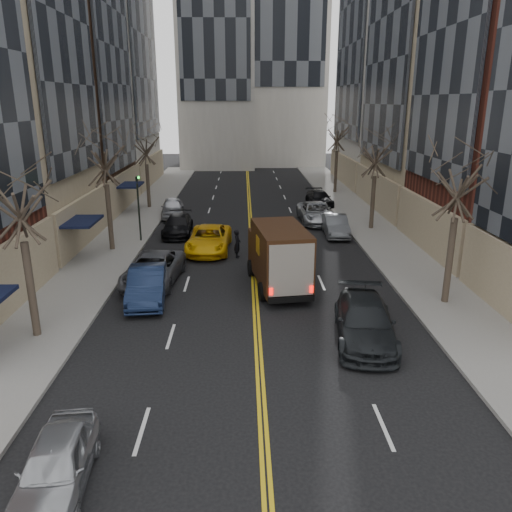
{
  "coord_description": "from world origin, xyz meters",
  "views": [
    {
      "loc": [
        -0.52,
        -10.27,
        9.08
      ],
      "look_at": [
        0.03,
        11.71,
        2.2
      ],
      "focal_mm": 35.0,
      "sensor_mm": 36.0,
      "label": 1
    }
  ],
  "objects": [
    {
      "name": "tree_lf_far",
      "position": [
        -8.8,
        33.0,
        6.02
      ],
      "size": [
        3.2,
        3.2,
        8.12
      ],
      "color": "#382D23",
      "rests_on": "sidewalk_left"
    },
    {
      "name": "tree_lf_near",
      "position": [
        -8.8,
        8.0,
        6.24
      ],
      "size": [
        3.2,
        3.2,
        8.41
      ],
      "color": "#382D23",
      "rests_on": "sidewalk_left"
    },
    {
      "name": "tree_rt_far",
      "position": [
        8.8,
        40.0,
        6.74
      ],
      "size": [
        3.2,
        3.2,
        9.11
      ],
      "color": "#382D23",
      "rests_on": "sidewalk_right"
    },
    {
      "name": "parked_rt_b",
      "position": [
        5.1,
        27.42,
        0.76
      ],
      "size": [
        2.69,
        5.55,
        1.52
      ],
      "primitive_type": "imported",
      "rotation": [
        0.0,
        0.0,
        0.03
      ],
      "color": "#A3A7AB",
      "rests_on": "ground"
    },
    {
      "name": "parked_lf_d",
      "position": [
        -5.17,
        23.96,
        0.68
      ],
      "size": [
        2.0,
        4.74,
        1.37
      ],
      "primitive_type": "imported",
      "rotation": [
        0.0,
        0.0,
        0.02
      ],
      "color": "black",
      "rests_on": "ground"
    },
    {
      "name": "tree_rt_near",
      "position": [
        8.8,
        11.0,
        6.45
      ],
      "size": [
        3.2,
        3.2,
        8.71
      ],
      "color": "#382D23",
      "rests_on": "sidewalk_right"
    },
    {
      "name": "pedestrian",
      "position": [
        -0.92,
        18.5,
        0.85
      ],
      "size": [
        0.45,
        0.65,
        1.71
      ],
      "primitive_type": "imported",
      "rotation": [
        0.0,
        0.0,
        1.5
      ],
      "color": "black",
      "rests_on": "ground"
    },
    {
      "name": "traffic_signal",
      "position": [
        -7.39,
        22.0,
        2.82
      ],
      "size": [
        0.29,
        0.26,
        4.7
      ],
      "color": "black",
      "rests_on": "sidewalk_left"
    },
    {
      "name": "parked_lf_b",
      "position": [
        -5.1,
        11.86,
        0.78
      ],
      "size": [
        2.14,
        4.9,
        1.57
      ],
      "primitive_type": "imported",
      "rotation": [
        0.0,
        0.0,
        0.1
      ],
      "color": "#121E3B",
      "rests_on": "ground"
    },
    {
      "name": "streetwall_left",
      "position": [
        -16.3,
        30.9,
        15.56
      ],
      "size": [
        14.0,
        49.5,
        36.0
      ],
      "color": "#562319",
      "rests_on": "ground"
    },
    {
      "name": "parked_lf_e",
      "position": [
        -6.3,
        29.69,
        0.75
      ],
      "size": [
        2.24,
        4.58,
        1.5
      ],
      "primitive_type": "imported",
      "rotation": [
        0.0,
        0.0,
        0.11
      ],
      "color": "#A8AAB0",
      "rests_on": "ground"
    },
    {
      "name": "parked_rt_a",
      "position": [
        5.9,
        23.46,
        0.72
      ],
      "size": [
        1.65,
        4.39,
        1.43
      ],
      "primitive_type": "imported",
      "rotation": [
        0.0,
        0.0,
        -0.03
      ],
      "color": "#4E5156",
      "rests_on": "ground"
    },
    {
      "name": "sidewalk_right",
      "position": [
        9.0,
        27.0,
        0.07
      ],
      "size": [
        4.0,
        66.0,
        0.15
      ],
      "primitive_type": "cube",
      "color": "slate",
      "rests_on": "ground"
    },
    {
      "name": "observer_sedan",
      "position": [
        4.2,
        7.5,
        0.79
      ],
      "size": [
        2.91,
        5.68,
        1.58
      ],
      "rotation": [
        0.0,
        0.0,
        -0.13
      ],
      "color": "black",
      "rests_on": "ground"
    },
    {
      "name": "taxi",
      "position": [
        -2.71,
        19.91,
        0.76
      ],
      "size": [
        2.79,
        5.6,
        1.53
      ],
      "primitive_type": "imported",
      "rotation": [
        0.0,
        0.0,
        -0.05
      ],
      "color": "#E7AC09",
      "rests_on": "ground"
    },
    {
      "name": "tree_rt_mid",
      "position": [
        8.8,
        25.0,
        6.17
      ],
      "size": [
        3.2,
        3.2,
        8.32
      ],
      "color": "#382D23",
      "rests_on": "sidewalk_right"
    },
    {
      "name": "tree_lf_mid",
      "position": [
        -8.8,
        20.0,
        6.6
      ],
      "size": [
        3.2,
        3.2,
        8.91
      ],
      "color": "#382D23",
      "rests_on": "sidewalk_left"
    },
    {
      "name": "parked_lf_a",
      "position": [
        -5.1,
        -0.17,
        0.67
      ],
      "size": [
        1.89,
        4.02,
        1.33
      ],
      "primitive_type": "imported",
      "rotation": [
        0.0,
        0.0,
        0.08
      ],
      "color": "#AAADB2",
      "rests_on": "ground"
    },
    {
      "name": "streetwall_right",
      "position": [
        16.38,
        32.2,
        15.09
      ],
      "size": [
        12.26,
        49.0,
        34.0
      ],
      "color": "#4C301E",
      "rests_on": "ground"
    },
    {
      "name": "parked_lf_c",
      "position": [
        -5.21,
        14.19,
        0.75
      ],
      "size": [
        2.97,
        5.61,
        1.5
      ],
      "primitive_type": "imported",
      "rotation": [
        0.0,
        0.0,
        -0.09
      ],
      "color": "#4A4C52",
      "rests_on": "ground"
    },
    {
      "name": "ups_truck",
      "position": [
        1.2,
        13.4,
        1.64
      ],
      "size": [
        3.04,
        6.18,
        3.25
      ],
      "rotation": [
        0.0,
        0.0,
        0.14
      ],
      "color": "black",
      "rests_on": "ground"
    },
    {
      "name": "ground",
      "position": [
        0.0,
        0.0,
        0.0
      ],
      "size": [
        160.0,
        160.0,
        0.0
      ],
      "primitive_type": "plane",
      "color": "black",
      "rests_on": "ground"
    },
    {
      "name": "parked_rt_c",
      "position": [
        6.3,
        33.87,
        0.66
      ],
      "size": [
        2.3,
        4.68,
        1.31
      ],
      "primitive_type": "imported",
      "rotation": [
        0.0,
        0.0,
        0.11
      ],
      "color": "black",
      "rests_on": "ground"
    },
    {
      "name": "sidewalk_left",
      "position": [
        -9.0,
        27.0,
        0.07
      ],
      "size": [
        4.0,
        66.0,
        0.15
      ],
      "primitive_type": "cube",
      "color": "slate",
      "rests_on": "ground"
    }
  ]
}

